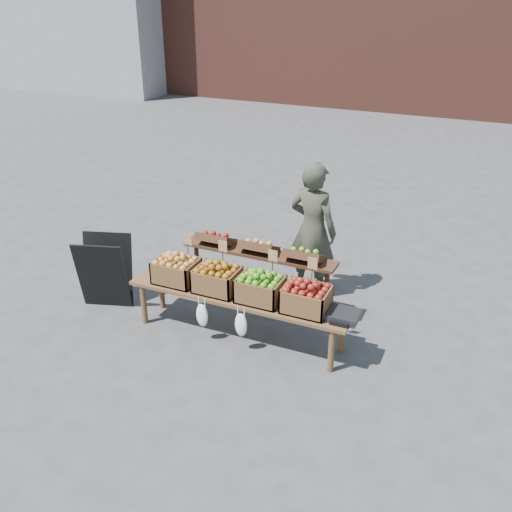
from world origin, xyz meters
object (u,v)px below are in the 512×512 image
at_px(chalkboard_sign, 105,272).
at_px(weighing_scale, 343,315).
at_px(vendor, 313,230).
at_px(crate_golden_apples, 176,271).
at_px(crate_russet_pears, 217,280).
at_px(back_table, 259,272).
at_px(crate_red_apples, 260,289).
at_px(crate_green_apples, 306,299).
at_px(display_bench, 239,316).

bearing_deg(chalkboard_sign, weighing_scale, -17.10).
xyz_separation_m(vendor, crate_golden_apples, (-1.25, -1.37, -0.21)).
xyz_separation_m(crate_russet_pears, weighing_scale, (1.52, 0.00, -0.10)).
bearing_deg(chalkboard_sign, back_table, 4.69).
height_order(crate_red_apples, weighing_scale, crate_red_apples).
bearing_deg(crate_red_apples, weighing_scale, 0.00).
bearing_deg(crate_russet_pears, crate_green_apples, 0.00).
bearing_deg(chalkboard_sign, crate_red_apples, -16.87).
height_order(crate_russet_pears, weighing_scale, crate_russet_pears).
distance_m(vendor, chalkboard_sign, 2.73).
xyz_separation_m(crate_golden_apples, crate_russet_pears, (0.55, 0.00, 0.00)).
xyz_separation_m(display_bench, crate_russet_pears, (-0.27, 0.00, 0.42)).
bearing_deg(crate_green_apples, vendor, 106.40).
height_order(vendor, back_table, vendor).
xyz_separation_m(vendor, weighing_scale, (0.83, -1.37, -0.31)).
bearing_deg(crate_golden_apples, crate_green_apples, 0.00).
height_order(back_table, weighing_scale, back_table).
height_order(display_bench, weighing_scale, weighing_scale).
xyz_separation_m(chalkboard_sign, crate_russet_pears, (1.61, 0.03, 0.23)).
relative_size(crate_russet_pears, crate_green_apples, 1.00).
distance_m(vendor, crate_russet_pears, 1.55).
distance_m(vendor, crate_red_apples, 1.39).
bearing_deg(crate_golden_apples, crate_red_apples, 0.00).
height_order(chalkboard_sign, crate_russet_pears, chalkboard_sign).
xyz_separation_m(crate_golden_apples, weighing_scale, (2.08, 0.00, -0.10)).
height_order(vendor, crate_green_apples, vendor).
bearing_deg(display_bench, crate_green_apples, 0.00).
relative_size(back_table, crate_russet_pears, 4.20).
bearing_deg(crate_golden_apples, chalkboard_sign, -178.47).
xyz_separation_m(crate_red_apples, weighing_scale, (0.97, 0.00, -0.10)).
bearing_deg(crate_golden_apples, weighing_scale, 0.00).
distance_m(display_bench, crate_green_apples, 0.93).
height_order(back_table, crate_russet_pears, back_table).
height_order(crate_russet_pears, crate_green_apples, same).
bearing_deg(crate_russet_pears, crate_golden_apples, 180.00).
bearing_deg(crate_green_apples, weighing_scale, 0.00).
relative_size(crate_russet_pears, weighing_scale, 1.47).
bearing_deg(crate_red_apples, vendor, 83.86).
xyz_separation_m(vendor, chalkboard_sign, (-2.31, -1.40, -0.44)).
relative_size(crate_red_apples, weighing_scale, 1.47).
xyz_separation_m(back_table, crate_golden_apples, (-0.77, -0.72, 0.19)).
bearing_deg(vendor, crate_golden_apples, 59.67).
xyz_separation_m(chalkboard_sign, crate_golden_apples, (1.06, 0.03, 0.23)).
bearing_deg(back_table, display_bench, -85.34).
bearing_deg(crate_russet_pears, chalkboard_sign, -178.99).
xyz_separation_m(back_table, crate_red_apples, (0.33, -0.72, 0.19)).
distance_m(back_table, crate_golden_apples, 1.07).
bearing_deg(weighing_scale, vendor, 121.17).
height_order(chalkboard_sign, crate_golden_apples, chalkboard_sign).
relative_size(crate_red_apples, crate_green_apples, 1.00).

